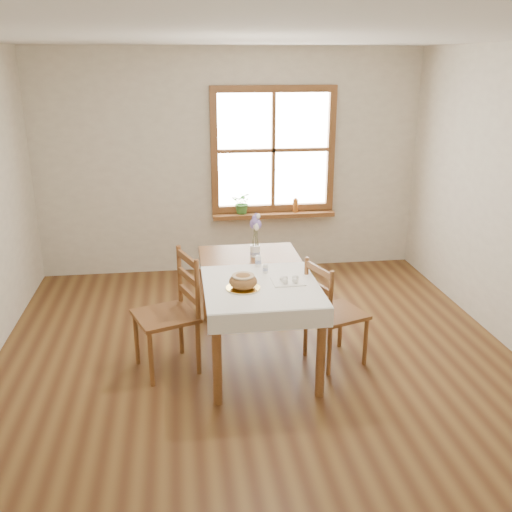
{
  "coord_description": "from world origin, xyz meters",
  "views": [
    {
      "loc": [
        -0.61,
        -4.14,
        2.44
      ],
      "look_at": [
        0.0,
        0.3,
        0.9
      ],
      "focal_mm": 40.0,
      "sensor_mm": 36.0,
      "label": 1
    }
  ],
  "objects_px": {
    "dining_table": "(256,282)",
    "chair_right": "(336,312)",
    "flower_vase": "(255,252)",
    "bread_plate": "(243,288)",
    "chair_left": "(165,314)"
  },
  "relations": [
    {
      "from": "dining_table",
      "to": "chair_right",
      "type": "height_order",
      "value": "chair_right"
    },
    {
      "from": "flower_vase",
      "to": "bread_plate",
      "type": "bearing_deg",
      "value": -104.4
    },
    {
      "from": "dining_table",
      "to": "chair_left",
      "type": "relative_size",
      "value": 1.61
    },
    {
      "from": "dining_table",
      "to": "bread_plate",
      "type": "distance_m",
      "value": 0.41
    },
    {
      "from": "chair_right",
      "to": "bread_plate",
      "type": "height_order",
      "value": "chair_right"
    },
    {
      "from": "dining_table",
      "to": "chair_left",
      "type": "distance_m",
      "value": 0.8
    },
    {
      "from": "chair_left",
      "to": "chair_right",
      "type": "xyz_separation_m",
      "value": [
        1.42,
        -0.05,
        -0.04
      ]
    },
    {
      "from": "dining_table",
      "to": "flower_vase",
      "type": "height_order",
      "value": "flower_vase"
    },
    {
      "from": "dining_table",
      "to": "flower_vase",
      "type": "xyz_separation_m",
      "value": [
        0.05,
        0.41,
        0.14
      ]
    },
    {
      "from": "dining_table",
      "to": "chair_right",
      "type": "distance_m",
      "value": 0.72
    },
    {
      "from": "chair_left",
      "to": "flower_vase",
      "type": "distance_m",
      "value": 1.05
    },
    {
      "from": "flower_vase",
      "to": "chair_right",
      "type": "bearing_deg",
      "value": -46.46
    },
    {
      "from": "chair_right",
      "to": "bread_plate",
      "type": "xyz_separation_m",
      "value": [
        -0.8,
        -0.14,
        0.31
      ]
    },
    {
      "from": "chair_right",
      "to": "chair_left",
      "type": "bearing_deg",
      "value": 68.69
    },
    {
      "from": "chair_right",
      "to": "bread_plate",
      "type": "relative_size",
      "value": 3.53
    }
  ]
}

